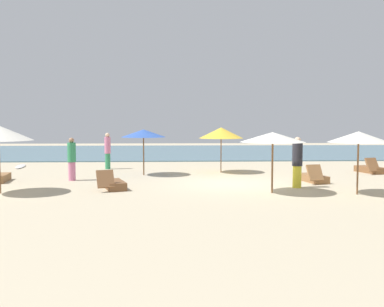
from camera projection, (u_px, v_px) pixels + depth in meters
The scene contains 13 objects.
ground_plane at pixel (230, 183), 17.16m from camera, with size 60.00×60.00×0.00m, color #BCAD8E.
ocean_water at pixel (202, 152), 34.10m from camera, with size 48.00×16.00×0.06m, color slate.
umbrella_1 at pixel (143, 133), 19.59m from camera, with size 1.95×1.95×2.01m.
umbrella_3 at pixel (359, 137), 14.45m from camera, with size 1.96×1.96×2.04m.
umbrella_4 at pixel (273, 137), 14.76m from camera, with size 2.14×2.14×2.01m.
umbrella_5 at pixel (221, 133), 20.58m from camera, with size 2.02×2.02×2.07m.
lounger_0 at pixel (114, 184), 15.73m from camera, with size 1.06×1.76×0.73m.
lounger_4 at pixel (313, 178), 17.50m from camera, with size 0.92×1.73×0.74m.
lounger_6 at pixel (370, 169), 20.56m from camera, with size 1.05×1.74×0.74m.
person_0 at pixel (297, 162), 16.00m from camera, with size 0.44×0.44×1.81m.
person_1 at pixel (108, 150), 22.14m from camera, with size 0.35×0.35×1.79m.
person_2 at pixel (72, 159), 17.91m from camera, with size 0.45×0.45×1.71m.
surfboard at pixel (21, 166), 23.21m from camera, with size 0.87×2.27×0.07m.
Camera 1 is at (-2.13, -16.96, 2.40)m, focal length 42.14 mm.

